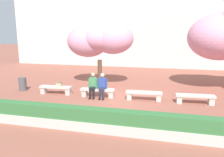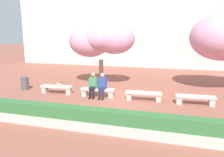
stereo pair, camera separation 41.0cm
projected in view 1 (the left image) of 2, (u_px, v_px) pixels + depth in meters
ground_plane at (120, 99)px, 11.33m from camera, size 100.00×100.00×0.00m
building_facade at (145, 23)px, 22.71m from camera, size 28.00×4.00×8.81m
stone_bench_west_end at (56, 89)px, 12.12m from camera, size 1.82×0.52×0.45m
stone_bench_near_west at (98, 91)px, 11.55m from camera, size 1.82×0.52×0.45m
stone_bench_center at (144, 94)px, 10.99m from camera, size 1.82×0.52×0.45m
stone_bench_near_east at (195, 98)px, 10.42m from camera, size 1.82×0.52×0.45m
person_seated_left at (93, 84)px, 11.48m from camera, size 0.51×0.71×1.29m
person_seated_right at (102, 85)px, 11.36m from camera, size 0.51×0.72×1.29m
handbag at (59, 84)px, 12.03m from camera, size 0.30×0.15×0.34m
cherry_tree_main at (99, 40)px, 13.54m from camera, size 4.25×2.37×3.95m
planter_hedge_foreground at (97, 120)px, 7.51m from camera, size 12.01×0.50×0.80m
trash_bin at (23, 84)px, 12.88m from camera, size 0.44×0.44×0.78m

